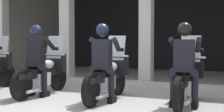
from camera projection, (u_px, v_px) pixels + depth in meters
name	position (u px, v px, depth m)	size (l,w,h in m)	color
ground_plane	(146.00, 82.00, 9.22)	(80.00, 80.00, 0.00)	#999993
station_building	(166.00, 15.00, 11.19)	(11.51, 4.79, 3.29)	black
kerb_strip	(141.00, 83.00, 8.60)	(11.01, 0.24, 0.12)	#B7B5AD
motorcycle_left	(45.00, 73.00, 7.27)	(0.62, 2.04, 1.35)	black
police_officer_left	(37.00, 54.00, 6.99)	(0.63, 0.61, 1.58)	black
motorcycle_center	(108.00, 76.00, 6.65)	(0.62, 2.04, 1.35)	black
police_officer_center	(103.00, 56.00, 6.36)	(0.63, 0.61, 1.58)	black
motorcycle_right	(187.00, 79.00, 6.14)	(0.62, 2.04, 1.35)	black
police_officer_right	(185.00, 57.00, 5.86)	(0.63, 0.61, 1.58)	black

